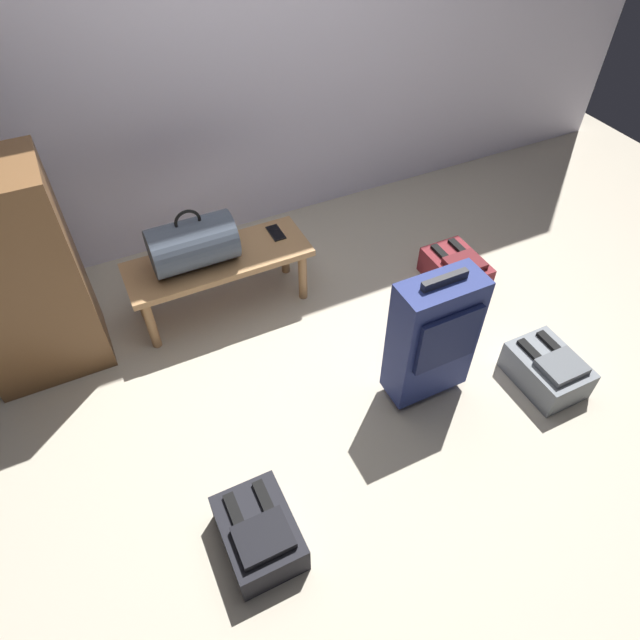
# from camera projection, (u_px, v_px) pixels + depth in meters

# --- Properties ---
(ground_plane) EXTENTS (6.60, 6.60, 0.00)m
(ground_plane) POSITION_uv_depth(u_px,v_px,m) (359.00, 383.00, 2.83)
(ground_plane) COLOR #B2A893
(bench) EXTENTS (1.00, 0.36, 0.36)m
(bench) POSITION_uv_depth(u_px,v_px,m) (219.00, 265.00, 3.00)
(bench) COLOR #A87A4C
(bench) RESTS_ON ground
(duffel_bag_slate) EXTENTS (0.44, 0.26, 0.34)m
(duffel_bag_slate) POSITION_uv_depth(u_px,v_px,m) (192.00, 244.00, 2.83)
(duffel_bag_slate) COLOR #475160
(duffel_bag_slate) RESTS_ON bench
(cell_phone) EXTENTS (0.07, 0.14, 0.01)m
(cell_phone) POSITION_uv_depth(u_px,v_px,m) (276.00, 233.00, 3.11)
(cell_phone) COLOR black
(cell_phone) RESTS_ON bench
(suitcase_upright_navy) EXTENTS (0.39, 0.21, 0.76)m
(suitcase_upright_navy) POSITION_uv_depth(u_px,v_px,m) (433.00, 337.00, 2.52)
(suitcase_upright_navy) COLOR navy
(suitcase_upright_navy) RESTS_ON ground
(backpack_dark) EXTENTS (0.28, 0.38, 0.21)m
(backpack_dark) POSITION_uv_depth(u_px,v_px,m) (259.00, 533.00, 2.19)
(backpack_dark) COLOR black
(backpack_dark) RESTS_ON ground
(backpack_maroon) EXTENTS (0.28, 0.38, 0.21)m
(backpack_maroon) POSITION_uv_depth(u_px,v_px,m) (456.00, 269.00, 3.31)
(backpack_maroon) COLOR maroon
(backpack_maroon) RESTS_ON ground
(backpack_grey) EXTENTS (0.28, 0.38, 0.21)m
(backpack_grey) POSITION_uv_depth(u_px,v_px,m) (547.00, 370.00, 2.77)
(backpack_grey) COLOR slate
(backpack_grey) RESTS_ON ground
(side_cabinet) EXTENTS (0.56, 0.44, 1.10)m
(side_cabinet) POSITION_uv_depth(u_px,v_px,m) (17.00, 278.00, 2.57)
(side_cabinet) COLOR brown
(side_cabinet) RESTS_ON ground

